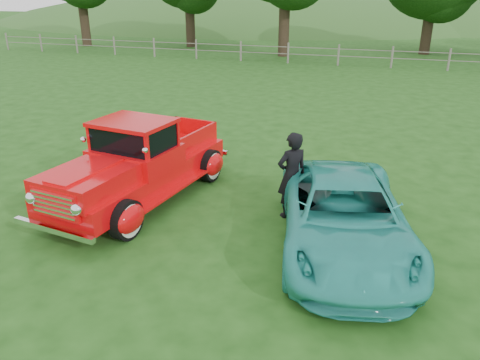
% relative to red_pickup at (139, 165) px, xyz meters
% --- Properties ---
extents(ground, '(140.00, 140.00, 0.00)m').
position_rel_red_pickup_xyz_m(ground, '(1.70, -1.75, -0.80)').
color(ground, '#1B4612').
rests_on(ground, ground).
extents(distant_hills, '(116.00, 60.00, 18.00)m').
position_rel_red_pickup_xyz_m(distant_hills, '(-2.39, 57.72, -5.34)').
color(distant_hills, '#295720').
rests_on(distant_hills, ground).
extents(fence_line, '(48.00, 0.12, 1.20)m').
position_rel_red_pickup_xyz_m(fence_line, '(1.70, 20.25, -0.19)').
color(fence_line, slate).
rests_on(fence_line, ground).
extents(red_pickup, '(2.72, 5.17, 1.78)m').
position_rel_red_pickup_xyz_m(red_pickup, '(0.00, 0.00, 0.00)').
color(red_pickup, black).
rests_on(red_pickup, ground).
extents(teal_sedan, '(3.09, 4.91, 1.26)m').
position_rel_red_pickup_xyz_m(teal_sedan, '(4.40, -0.76, -0.16)').
color(teal_sedan, teal).
rests_on(teal_sedan, ground).
extents(man, '(0.75, 0.74, 1.75)m').
position_rel_red_pickup_xyz_m(man, '(3.26, 0.22, 0.08)').
color(man, black).
rests_on(man, ground).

